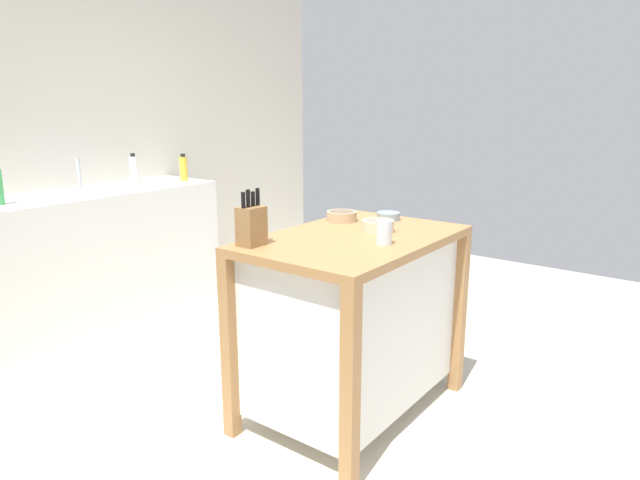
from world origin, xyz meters
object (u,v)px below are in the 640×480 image
(trash_bin, at_px, (416,304))
(bottle_dish_soap, at_px, (134,169))
(sink_faucet, at_px, (79,174))
(kitchen_island, at_px, (353,315))
(bottle_hand_soap, at_px, (183,168))
(drinking_cup, at_px, (384,232))
(bowl_ceramic_small, at_px, (388,216))
(bowl_ceramic_wide, at_px, (378,226))
(bowl_stoneware_deep, at_px, (342,216))
(knife_block, at_px, (251,225))

(trash_bin, relative_size, bottle_dish_soap, 2.80)
(trash_bin, bearing_deg, sink_faucet, 109.62)
(kitchen_island, relative_size, bottle_hand_soap, 5.17)
(bottle_hand_soap, bearing_deg, bottle_dish_soap, 151.49)
(kitchen_island, bearing_deg, trash_bin, 4.29)
(kitchen_island, bearing_deg, bottle_hand_soap, 70.84)
(trash_bin, distance_m, bottle_hand_soap, 2.11)
(drinking_cup, bearing_deg, sink_faucet, 88.97)
(bowl_ceramic_small, xyz_separation_m, bowl_ceramic_wide, (-0.27, -0.10, 0.01))
(trash_bin, height_order, bottle_hand_soap, bottle_hand_soap)
(bowl_stoneware_deep, relative_size, sink_faucet, 0.72)
(bowl_stoneware_deep, bearing_deg, bottle_hand_soap, 75.38)
(bowl_ceramic_small, height_order, drinking_cup, drinking_cup)
(drinking_cup, bearing_deg, bowl_ceramic_wide, 37.08)
(knife_block, height_order, bowl_ceramic_wide, knife_block)
(bowl_ceramic_wide, bearing_deg, kitchen_island, 162.28)
(kitchen_island, bearing_deg, bowl_ceramic_wide, -17.72)
(trash_bin, height_order, bottle_dish_soap, bottle_dish_soap)
(drinking_cup, height_order, sink_faucet, sink_faucet)
(bowl_ceramic_wide, height_order, drinking_cup, drinking_cup)
(sink_faucet, distance_m, bottle_dish_soap, 0.41)
(bowl_ceramic_small, relative_size, sink_faucet, 0.55)
(knife_block, bearing_deg, kitchen_island, -31.23)
(bowl_ceramic_small, bearing_deg, bowl_stoneware_deep, 133.90)
(drinking_cup, height_order, trash_bin, drinking_cup)
(drinking_cup, xyz_separation_m, trash_bin, (0.84, 0.25, -0.63))
(kitchen_island, height_order, trash_bin, kitchen_island)
(kitchen_island, distance_m, trash_bin, 0.80)
(drinking_cup, height_order, bottle_hand_soap, bottle_hand_soap)
(bowl_ceramic_small, relative_size, drinking_cup, 1.15)
(bowl_ceramic_wide, distance_m, bottle_hand_soap, 2.17)
(bottle_dish_soap, distance_m, bottle_hand_soap, 0.37)
(bowl_ceramic_wide, xyz_separation_m, trash_bin, (0.64, 0.10, -0.61))
(trash_bin, distance_m, sink_faucet, 2.46)
(bowl_ceramic_wide, bearing_deg, bowl_ceramic_small, 20.48)
(bottle_dish_soap, bearing_deg, kitchen_island, -99.91)
(drinking_cup, bearing_deg, trash_bin, 16.64)
(bottle_dish_soap, xyz_separation_m, bottle_hand_soap, (0.32, -0.18, -0.01))
(drinking_cup, bearing_deg, bowl_stoneware_deep, 55.30)
(trash_bin, bearing_deg, drinking_cup, -163.36)
(bowl_stoneware_deep, height_order, trash_bin, bowl_stoneware_deep)
(knife_block, bearing_deg, sink_faucet, 78.68)
(knife_block, relative_size, bowl_stoneware_deep, 1.56)
(knife_block, distance_m, bowl_stoneware_deep, 0.66)
(bottle_hand_soap, bearing_deg, knife_block, -122.21)
(drinking_cup, distance_m, bottle_hand_soap, 2.37)
(kitchen_island, bearing_deg, drinking_cup, -106.81)
(sink_faucet, bearing_deg, bottle_hand_soap, -17.67)
(knife_block, relative_size, bottle_hand_soap, 1.17)
(bowl_ceramic_wide, relative_size, drinking_cup, 1.43)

